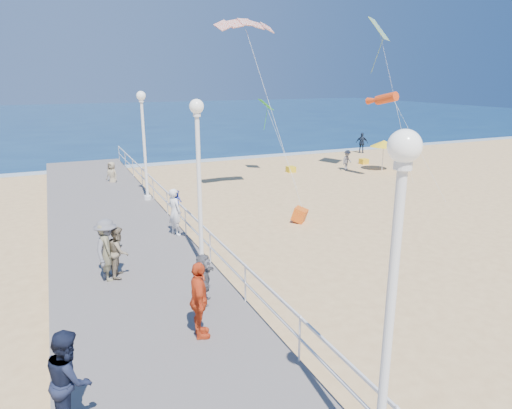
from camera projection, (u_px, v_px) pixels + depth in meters
name	position (u px, v px, depth m)	size (l,w,h in m)	color
ground	(338.00, 251.00, 17.27)	(160.00, 160.00, 0.00)	#DAB172
ocean	(113.00, 117.00, 74.42)	(160.00, 90.00, 0.05)	#0D294E
surf_line	(188.00, 162.00, 35.28)	(160.00, 1.20, 0.04)	silver
boardwalk	(136.00, 281.00, 14.27)	(5.00, 44.00, 0.40)	slate
railing	(210.00, 238.00, 14.95)	(0.05, 42.00, 0.55)	white
lamp_post_near	(393.00, 280.00, 6.26)	(0.44, 0.44, 5.32)	white
lamp_post_mid	(199.00, 167.00, 14.18)	(0.44, 0.44, 5.32)	white
lamp_post_far	(144.00, 135.00, 22.09)	(0.44, 0.44, 5.32)	white
woman_holding_toddler	(175.00, 212.00, 17.62)	(0.67, 0.44, 1.85)	white
toddler_held	(177.00, 201.00, 17.71)	(0.43, 0.34, 0.89)	#3142BB
spectator_1	(119.00, 251.00, 13.95)	(0.78, 0.60, 1.60)	#83735B
spectator_2	(107.00, 249.00, 13.77)	(1.21, 0.70, 1.88)	slate
spectator_3	(199.00, 300.00, 10.59)	(1.10, 0.46, 1.88)	#D9431B
spectator_5	(204.00, 279.00, 12.29)	(1.30, 0.41, 1.40)	#5A5A5F
spectator_6	(106.00, 251.00, 13.71)	(0.65, 0.43, 1.78)	#7B7555
spectator_7	(70.00, 379.00, 7.84)	(0.91, 0.71, 1.87)	#161C32
beach_walker_a	(347.00, 160.00, 32.04)	(0.92, 0.53, 1.43)	slate
beach_walker_b	(362.00, 143.00, 39.35)	(1.03, 0.43, 1.76)	#1B273C
beach_walker_c	(112.00, 175.00, 26.76)	(0.78, 0.51, 1.60)	gray
box_kite	(300.00, 216.00, 20.54)	(0.55, 0.55, 0.60)	red
beach_umbrella	(384.00, 144.00, 31.61)	(1.90, 1.90, 2.14)	white
beach_chair_left	(291.00, 169.00, 31.55)	(0.55, 0.55, 0.40)	yellow
beach_chair_right	(364.00, 161.00, 34.51)	(0.55, 0.55, 0.40)	yellow
kite_parafoil	(246.00, 22.00, 21.97)	(3.00, 0.90, 0.30)	red
kite_windsock	(386.00, 98.00, 27.41)	(0.56, 0.56, 2.37)	red
kite_diamond_multi	(379.00, 29.00, 28.32)	(1.72, 1.72, 0.02)	blue
kite_diamond_green	(266.00, 104.00, 29.81)	(1.07, 1.07, 0.02)	green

